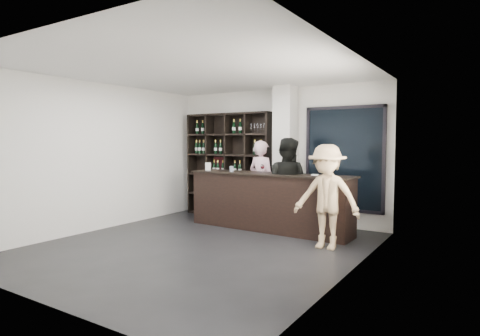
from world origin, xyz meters
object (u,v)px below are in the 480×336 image
Objects in this scene: wine_shelf at (229,165)px; taster_black at (287,185)px; customer at (327,197)px; tasting_counter at (268,202)px; taster_pink at (262,182)px.

taster_black is at bearing -21.20° from wine_shelf.
tasting_counter is at bearing 153.16° from customer.
tasting_counter is 1.64m from customer.
tasting_counter is 1.88× the size of taster_black.
wine_shelf is 1.41× the size of customer.
wine_shelf is at bearing 151.75° from customer.
tasting_counter is 1.93× the size of taster_pink.
wine_shelf is at bearing -21.73° from taster_black.
taster_black is 1.37m from customer.
taster_black is 1.07× the size of customer.
taster_pink is at bearing 145.05° from customer.
taster_pink is 0.97× the size of taster_black.
taster_black reaches higher than customer.
customer is (1.45, -0.70, 0.29)m from tasting_counter.
taster_pink is (-0.50, 0.61, 0.32)m from tasting_counter.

